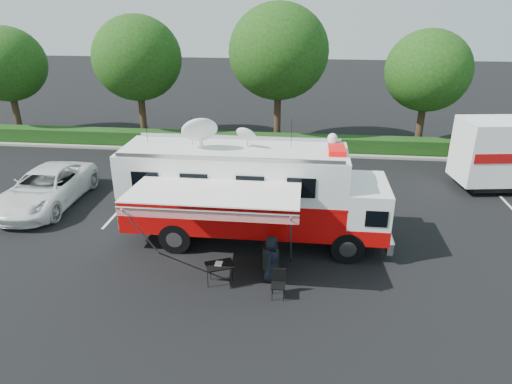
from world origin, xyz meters
TOP-DOWN VIEW (x-y plane):
  - ground_plane at (0.00, 0.00)m, footprint 120.00×120.00m
  - back_border at (1.14, 12.90)m, footprint 60.00×6.14m
  - stall_lines at (-0.50, 3.00)m, footprint 24.12×5.50m
  - command_truck at (-0.09, -0.00)m, footprint 10.16×2.79m
  - awning at (-1.00, -2.90)m, footprint 5.55×2.85m
  - white_suv at (-10.04, 2.35)m, footprint 2.88×6.09m
  - person at (0.88, -2.70)m, footprint 0.66×0.89m
  - folding_table at (-0.81, -3.15)m, footprint 1.11×0.97m
  - folding_chair at (1.18, -3.58)m, footprint 0.47×0.49m
  - trash_bin at (0.81, -2.00)m, footprint 0.64×0.64m

SIDE VIEW (x-z plane):
  - ground_plane at x=0.00m, z-range 0.00..0.00m
  - white_suv at x=-10.04m, z-range -0.84..0.84m
  - person at x=0.88m, z-range -0.83..0.83m
  - stall_lines at x=-0.50m, z-range 0.00..0.01m
  - trash_bin at x=0.81m, z-range 0.00..0.95m
  - folding_chair at x=1.18m, z-range 0.09..1.05m
  - folding_table at x=-0.81m, z-range 0.34..1.13m
  - command_truck at x=-0.09m, z-range -0.35..4.53m
  - awning at x=-1.00m, z-range 1.47..4.82m
  - back_border at x=1.14m, z-range 0.57..9.44m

